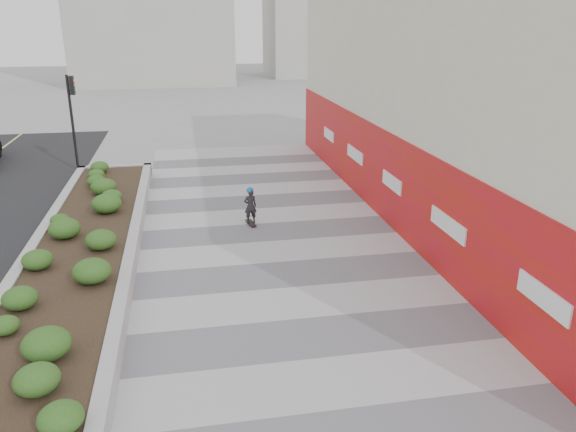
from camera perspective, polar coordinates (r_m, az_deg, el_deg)
The scene contains 7 objects.
ground at distance 10.88m, azimuth 5.16°, elevation -17.01°, with size 160.00×160.00×0.00m, color gray.
walkway at distance 13.33m, azimuth 1.66°, elevation -9.50°, with size 8.00×36.00×0.01m, color #A8A8AD.
building at distance 19.96m, azimuth 18.27°, elevation 11.33°, with size 6.04×24.08×8.00m.
planter at distance 16.80m, azimuth -20.09°, elevation -2.88°, with size 3.00×18.00×0.90m.
traffic_signal_near at distance 26.58m, azimuth -21.06°, elevation 10.15°, with size 0.33×0.28×4.20m.
manhole_cover at distance 13.44m, azimuth 3.78°, elevation -9.30°, with size 0.44×0.44×0.01m, color #595654.
skateboarder at distance 18.42m, azimuth -3.85°, elevation 1.05°, with size 0.45×0.74×1.30m.
Camera 1 is at (-2.53, -8.40, 6.44)m, focal length 35.00 mm.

